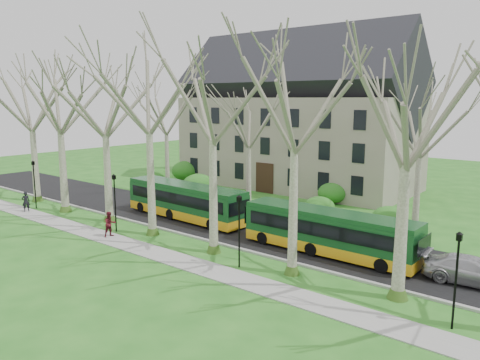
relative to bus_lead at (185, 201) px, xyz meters
The scene contains 14 objects.
ground 6.91m from the bus_lead, 46.97° to the right, with size 120.00×120.00×0.00m, color #25681D.
sidewalk 8.86m from the bus_lead, 58.24° to the right, with size 70.00×2.00×0.06m, color gray.
road 4.87m from the bus_lead, ahead, with size 80.00×8.00×0.06m, color black.
curb 5.92m from the bus_lead, 36.68° to the right, with size 80.00×0.25×0.14m, color #A5A39E.
building 20.21m from the bus_lead, 94.22° to the left, with size 26.50×12.20×16.00m.
tree_row_verge 8.49m from the bus_lead, 45.17° to the right, with size 49.00×7.00×14.00m.
tree_row_far 8.21m from the bus_lead, 61.79° to the left, with size 33.00×7.00×12.00m.
lamp_row 7.56m from the bus_lead, 52.20° to the right, with size 36.22×0.22×4.30m.
hedges 9.10m from the bus_lead, 90.46° to the left, with size 30.60×8.60×2.00m.
bus_lead is the anchor object (origin of this frame).
bus_follow 13.56m from the bus_lead, ahead, with size 11.58×2.41×2.89m, color #14461F, non-canonical shape.
sedan 22.04m from the bus_lead, ahead, with size 2.06×5.06×1.47m, color #A9A8AD.
pedestrian_a 14.57m from the bus_lead, 150.31° to the right, with size 0.65×0.43×1.79m, color black.
pedestrian_b 7.14m from the bus_lead, 93.94° to the right, with size 0.89×0.69×1.83m, color #4F121A.
Camera 1 is at (22.80, -21.57, 9.93)m, focal length 35.00 mm.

